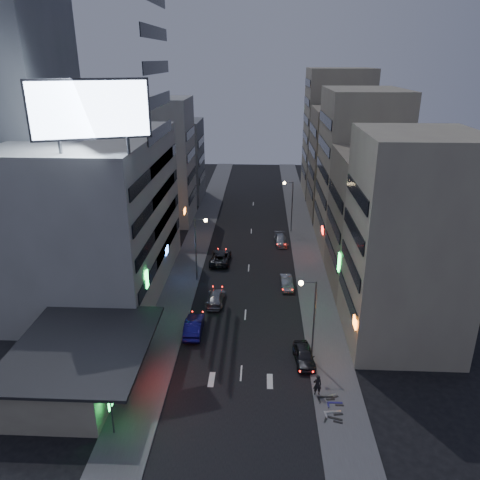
# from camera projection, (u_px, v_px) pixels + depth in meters

# --- Properties ---
(ground) EXTENTS (180.00, 180.00, 0.00)m
(ground) POSITION_uv_depth(u_px,v_px,m) (239.00, 405.00, 37.18)
(ground) COLOR black
(ground) RESTS_ON ground
(sidewalk_left) EXTENTS (4.00, 120.00, 0.12)m
(sidewalk_left) POSITION_uv_depth(u_px,v_px,m) (192.00, 254.00, 65.43)
(sidewalk_left) COLOR #4C4C4F
(sidewalk_left) RESTS_ON ground
(sidewalk_right) EXTENTS (4.00, 120.00, 0.12)m
(sidewalk_right) POSITION_uv_depth(u_px,v_px,m) (307.00, 257.00, 64.72)
(sidewalk_right) COLOR #4C4C4F
(sidewalk_right) RESTS_ON ground
(food_court) EXTENTS (11.00, 13.00, 3.88)m
(food_court) POSITION_uv_depth(u_px,v_px,m) (74.00, 364.00, 38.93)
(food_court) COLOR tan
(food_court) RESTS_ON ground
(white_building) EXTENTS (14.00, 24.00, 18.00)m
(white_building) POSITION_uv_depth(u_px,v_px,m) (99.00, 215.00, 53.27)
(white_building) COLOR #A8A8A4
(white_building) RESTS_ON ground
(grey_tower) EXTENTS (10.00, 14.00, 34.00)m
(grey_tower) POSITION_uv_depth(u_px,v_px,m) (22.00, 140.00, 53.55)
(grey_tower) COLOR slate
(grey_tower) RESTS_ON ground
(shophouse_near) EXTENTS (10.00, 11.00, 20.00)m
(shophouse_near) POSITION_uv_depth(u_px,v_px,m) (408.00, 243.00, 42.66)
(shophouse_near) COLOR tan
(shophouse_near) RESTS_ON ground
(shophouse_mid) EXTENTS (11.00, 12.00, 16.00)m
(shophouse_mid) POSITION_uv_depth(u_px,v_px,m) (382.00, 222.00, 54.06)
(shophouse_mid) COLOR gray
(shophouse_mid) RESTS_ON ground
(shophouse_far) EXTENTS (10.00, 14.00, 22.00)m
(shophouse_far) POSITION_uv_depth(u_px,v_px,m) (359.00, 171.00, 65.09)
(shophouse_far) COLOR tan
(shophouse_far) RESTS_ON ground
(far_left_a) EXTENTS (11.00, 10.00, 20.00)m
(far_left_a) POSITION_uv_depth(u_px,v_px,m) (158.00, 161.00, 76.10)
(far_left_a) COLOR #A8A8A4
(far_left_a) RESTS_ON ground
(far_left_b) EXTENTS (12.00, 10.00, 15.00)m
(far_left_b) POSITION_uv_depth(u_px,v_px,m) (170.00, 160.00, 89.13)
(far_left_b) COLOR slate
(far_left_b) RESTS_ON ground
(far_right_a) EXTENTS (11.00, 12.00, 18.00)m
(far_right_a) POSITION_uv_depth(u_px,v_px,m) (344.00, 163.00, 79.75)
(far_right_a) COLOR gray
(far_right_a) RESTS_ON ground
(far_right_b) EXTENTS (12.00, 12.00, 24.00)m
(far_right_b) POSITION_uv_depth(u_px,v_px,m) (336.00, 133.00, 91.67)
(far_right_b) COLOR tan
(far_right_b) RESTS_ON ground
(billboard) EXTENTS (9.52, 3.75, 6.20)m
(billboard) POSITION_uv_depth(u_px,v_px,m) (90.00, 110.00, 39.16)
(billboard) COLOR #595B60
(billboard) RESTS_ON white_building
(street_lamp_right_near) EXTENTS (1.60, 0.44, 8.02)m
(street_lamp_right_near) POSITION_uv_depth(u_px,v_px,m) (310.00, 310.00, 40.55)
(street_lamp_right_near) COLOR #595B60
(street_lamp_right_near) RESTS_ON sidewalk_right
(street_lamp_left) EXTENTS (1.60, 0.44, 8.02)m
(street_lamp_left) POSITION_uv_depth(u_px,v_px,m) (199.00, 240.00, 55.96)
(street_lamp_left) COLOR #595B60
(street_lamp_left) RESTS_ON sidewalk_left
(street_lamp_right_far) EXTENTS (1.60, 0.44, 8.02)m
(street_lamp_right_far) POSITION_uv_depth(u_px,v_px,m) (290.00, 199.00, 72.19)
(street_lamp_right_far) COLOR #595B60
(street_lamp_right_far) RESTS_ON sidewalk_right
(parked_car_right_near) EXTENTS (2.07, 4.34, 1.43)m
(parked_car_right_near) POSITION_uv_depth(u_px,v_px,m) (304.00, 355.00, 42.13)
(parked_car_right_near) COLOR #28292E
(parked_car_right_near) RESTS_ON ground
(parked_car_right_mid) EXTENTS (1.63, 3.97, 1.28)m
(parked_car_right_mid) POSITION_uv_depth(u_px,v_px,m) (287.00, 283.00, 55.98)
(parked_car_right_mid) COLOR #A1A5A9
(parked_car_right_mid) RESTS_ON ground
(parked_car_left) EXTENTS (2.73, 5.59, 1.53)m
(parked_car_left) POSITION_uv_depth(u_px,v_px,m) (220.00, 257.00, 62.85)
(parked_car_left) COLOR #26272B
(parked_car_left) RESTS_ON ground
(parked_car_right_far) EXTENTS (2.11, 4.56, 1.29)m
(parked_car_right_far) POSITION_uv_depth(u_px,v_px,m) (281.00, 240.00, 69.04)
(parked_car_right_far) COLOR #9A9EA2
(parked_car_right_far) RESTS_ON ground
(road_car_blue) EXTENTS (1.76, 4.82, 1.58)m
(road_car_blue) POSITION_uv_depth(u_px,v_px,m) (194.00, 326.00, 46.60)
(road_car_blue) COLOR navy
(road_car_blue) RESTS_ON ground
(road_car_silver) EXTENTS (2.10, 4.78, 1.37)m
(road_car_silver) POSITION_uv_depth(u_px,v_px,m) (216.00, 298.00, 52.35)
(road_car_silver) COLOR #95999D
(road_car_silver) RESTS_ON ground
(person) EXTENTS (0.72, 0.50, 1.86)m
(person) POSITION_uv_depth(u_px,v_px,m) (317.00, 385.00, 37.83)
(person) COLOR black
(person) RESTS_ON sidewalk_right
(scooter_black_a) EXTENTS (1.19, 2.06, 1.20)m
(scooter_black_a) POSITION_uv_depth(u_px,v_px,m) (344.00, 413.00, 35.28)
(scooter_black_a) COLOR black
(scooter_black_a) RESTS_ON sidewalk_right
(scooter_silver_a) EXTENTS (0.97, 2.11, 1.24)m
(scooter_silver_a) POSITION_uv_depth(u_px,v_px,m) (341.00, 404.00, 36.21)
(scooter_silver_a) COLOR silver
(scooter_silver_a) RESTS_ON sidewalk_right
(scooter_blue) EXTENTS (0.64, 1.87, 1.14)m
(scooter_blue) POSITION_uv_depth(u_px,v_px,m) (343.00, 396.00, 37.10)
(scooter_blue) COLOR navy
(scooter_blue) RESTS_ON sidewalk_right
(scooter_black_b) EXTENTS (0.92, 2.03, 1.20)m
(scooter_black_b) POSITION_uv_depth(u_px,v_px,m) (333.00, 390.00, 37.78)
(scooter_black_b) COLOR black
(scooter_black_b) RESTS_ON sidewalk_right
(scooter_silver_b) EXTENTS (1.29, 1.88, 1.10)m
(scooter_silver_b) POSITION_uv_depth(u_px,v_px,m) (336.00, 388.00, 38.06)
(scooter_silver_b) COLOR gray
(scooter_silver_b) RESTS_ON sidewalk_right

